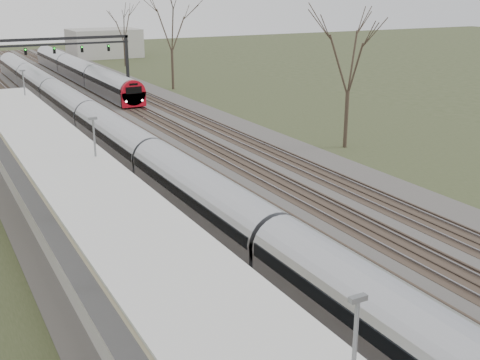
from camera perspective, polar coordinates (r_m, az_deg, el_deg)
name	(u,v)px	position (r m, az deg, el deg)	size (l,w,h in m)	color
track_bed	(124,133)	(53.03, -10.93, 4.42)	(24.00, 160.00, 0.22)	#474442
platform	(59,208)	(34.40, -16.81, -2.55)	(3.50, 69.00, 1.00)	#9E9B93
canopy	(73,169)	(29.14, -15.53, 1.04)	(4.10, 50.00, 3.11)	slate
signal_gantry	(48,47)	(81.14, -17.75, 11.91)	(21.00, 0.59, 6.08)	black
tree_east_far	(350,54)	(46.72, 10.36, 11.69)	(5.00, 5.00, 10.30)	#2D231C
train_near	(91,119)	(52.14, -13.97, 5.59)	(2.62, 90.21, 3.05)	#ABAFB6
train_far	(80,71)	(84.37, -14.97, 9.99)	(2.62, 45.21, 3.05)	#ABAFB6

